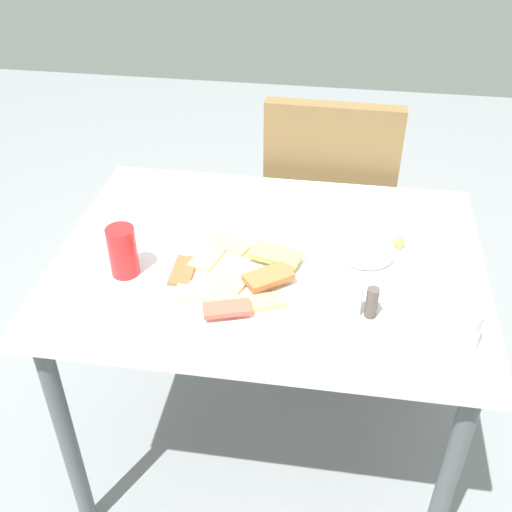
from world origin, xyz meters
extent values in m
plane|color=gray|center=(0.00, 0.00, 0.00)|extent=(6.00, 6.00, 0.00)
cube|color=white|center=(0.00, 0.00, 0.72)|extent=(1.02, 0.76, 0.02)
cylinder|color=#4E5457|center=(-0.45, -0.32, 0.35)|extent=(0.04, 0.04, 0.70)
cylinder|color=#4E5457|center=(0.45, -0.32, 0.35)|extent=(0.04, 0.04, 0.70)
cylinder|color=#4E5457|center=(-0.45, 0.32, 0.35)|extent=(0.04, 0.04, 0.70)
cylinder|color=#4E5457|center=(0.45, 0.32, 0.35)|extent=(0.04, 0.04, 0.70)
cube|color=brown|center=(0.13, 0.66, 0.44)|extent=(0.43, 0.43, 0.06)
cube|color=brown|center=(0.12, 0.47, 0.70)|extent=(0.40, 0.06, 0.46)
cylinder|color=brown|center=(0.32, 0.84, 0.20)|extent=(0.03, 0.03, 0.41)
cylinder|color=brown|center=(-0.06, 0.85, 0.20)|extent=(0.03, 0.03, 0.41)
cylinder|color=brown|center=(0.31, 0.46, 0.20)|extent=(0.03, 0.03, 0.41)
cylinder|color=brown|center=(-0.07, 0.47, 0.20)|extent=(0.03, 0.03, 0.41)
cylinder|color=white|center=(-0.06, -0.11, 0.73)|extent=(0.34, 0.34, 0.01)
cube|color=#CDB85B|center=(0.02, -0.04, 0.76)|extent=(0.13, 0.09, 0.01)
cube|color=#DFB872|center=(-0.14, -0.05, 0.75)|extent=(0.08, 0.11, 0.01)
cube|color=#DAB079|center=(-0.05, -0.11, 0.74)|extent=(0.08, 0.12, 0.01)
cube|color=#D4B77A|center=(-0.13, -0.17, 0.74)|extent=(0.10, 0.07, 0.01)
cube|color=#C26537|center=(0.01, -0.12, 0.76)|extent=(0.12, 0.11, 0.01)
cube|color=#9B5932|center=(-0.18, -0.11, 0.74)|extent=(0.05, 0.11, 0.01)
cube|color=#E5AB6F|center=(-0.07, -0.18, 0.75)|extent=(0.09, 0.11, 0.01)
cube|color=#E2B968|center=(0.01, -0.19, 0.75)|extent=(0.10, 0.08, 0.01)
cube|color=tan|center=(-0.10, 0.01, 0.75)|extent=(0.11, 0.09, 0.01)
cube|color=#DC5544|center=(-0.06, -0.24, 0.76)|extent=(0.11, 0.07, 0.01)
cylinder|color=white|center=(0.23, 0.02, 0.73)|extent=(0.23, 0.23, 0.01)
ellipsoid|color=white|center=(0.23, 0.02, 0.75)|extent=(0.18, 0.19, 0.04)
sphere|color=#F4D84B|center=(0.31, 0.07, 0.75)|extent=(0.03, 0.03, 0.03)
cylinder|color=red|center=(-0.32, -0.11, 0.79)|extent=(0.09, 0.09, 0.12)
cylinder|color=silver|center=(0.42, -0.24, 0.77)|extent=(0.07, 0.07, 0.09)
cube|color=white|center=(0.03, 0.24, 0.73)|extent=(0.13, 0.13, 0.00)
cube|color=silver|center=(0.03, 0.22, 0.73)|extent=(0.17, 0.02, 0.00)
cube|color=silver|center=(0.03, 0.26, 0.73)|extent=(0.20, 0.02, 0.00)
cube|color=#B2B2B7|center=(0.22, -0.19, 0.73)|extent=(0.10, 0.10, 0.01)
cylinder|color=white|center=(0.21, -0.19, 0.78)|extent=(0.03, 0.03, 0.07)
cylinder|color=#51453F|center=(0.24, -0.19, 0.78)|extent=(0.03, 0.03, 0.07)
camera|label=1|loc=(0.15, -1.20, 1.62)|focal=43.68mm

